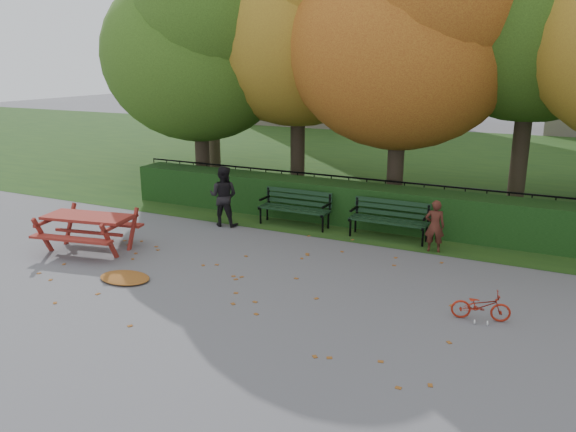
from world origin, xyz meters
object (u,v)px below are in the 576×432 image
at_px(tree_c, 414,25).
at_px(adult, 223,196).
at_px(bicycle, 481,306).
at_px(child, 435,226).
at_px(bench_right, 390,217).
at_px(tree_a, 202,41).
at_px(bench_left, 296,205).
at_px(picnic_table, 88,223).
at_px(tree_b, 306,8).
at_px(tree_f, 214,10).

relative_size(tree_c, adult, 5.31).
bearing_deg(bicycle, child, 11.70).
xyz_separation_m(child, bicycle, (1.39, -3.00, -0.33)).
distance_m(bench_right, adult, 4.09).
relative_size(tree_a, bench_right, 4.16).
distance_m(tree_c, bench_left, 5.31).
height_order(picnic_table, child, child).
height_order(tree_c, picnic_table, tree_c).
distance_m(tree_b, child, 7.60).
relative_size(child, adult, 0.76).
height_order(tree_c, adult, tree_c).
bearing_deg(adult, tree_f, -67.09).
distance_m(tree_b, bicycle, 10.31).
distance_m(tree_b, adult, 6.05).
bearing_deg(picnic_table, tree_f, 95.17).
xyz_separation_m(tree_f, bench_left, (5.83, -5.54, -5.17)).
xyz_separation_m(tree_c, child, (1.40, -2.76, -4.25)).
bearing_deg(child, tree_b, -48.64).
distance_m(tree_c, picnic_table, 9.05).
relative_size(tree_f, child, 8.00).
bearing_deg(tree_b, bench_left, -69.42).
bearing_deg(bench_right, child, -23.83).
relative_size(bench_left, bicycle, 1.97).
xyz_separation_m(bench_right, bicycle, (2.52, -3.50, -0.28)).
distance_m(tree_a, child, 8.74).
distance_m(picnic_table, adult, 3.32).
height_order(tree_a, child, tree_a).
height_order(tree_a, tree_c, tree_c).
height_order(tree_b, bicycle, tree_b).
distance_m(tree_c, bicycle, 7.87).
distance_m(tree_a, tree_f, 4.31).
distance_m(tree_f, bench_right, 11.19).
relative_size(picnic_table, adult, 1.39).
distance_m(bench_left, child, 3.57).
xyz_separation_m(tree_c, bench_right, (0.27, -2.26, -4.30)).
xyz_separation_m(bench_right, picnic_table, (-5.59, -3.72, 0.10)).
height_order(child, adult, adult).
height_order(tree_c, bench_left, tree_c).
height_order(tree_a, bicycle, tree_a).
relative_size(tree_a, tree_c, 0.94).
bearing_deg(tree_a, tree_f, 117.98).
bearing_deg(picnic_table, adult, 50.63).
bearing_deg(tree_c, tree_f, 157.65).
bearing_deg(adult, tree_c, -151.49).
bearing_deg(tree_a, child, -17.76).
xyz_separation_m(tree_b, child, (4.68, -3.55, -4.83)).
bearing_deg(tree_b, adult, -96.82).
xyz_separation_m(tree_b, bicycle, (6.06, -6.54, -5.16)).
bearing_deg(tree_f, bench_left, -43.51).
bearing_deg(bench_right, tree_f, 146.08).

